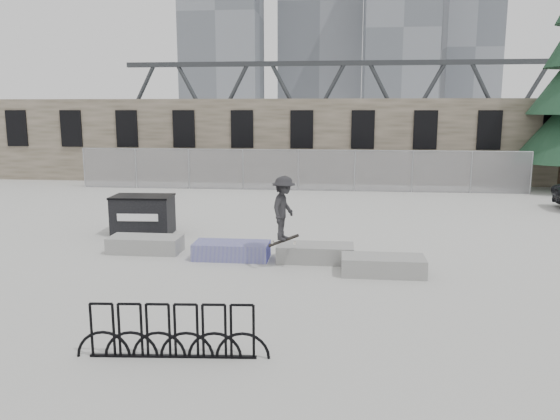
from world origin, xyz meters
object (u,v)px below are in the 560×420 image
Objects in this scene: bike_rack at (172,332)px; planter_far_left at (145,244)px; planter_center_left at (232,250)px; planter_center_right at (315,252)px; dumpster at (143,215)px; skateboarder at (284,208)px; planter_offset at (383,265)px.

planter_far_left is at bearing 113.31° from bike_rack.
planter_center_left is 2.24m from planter_center_right.
dumpster is (-0.86, 2.22, 0.38)m from planter_far_left.
planter_center_left is at bearing 179.74° from planter_center_right.
skateboarder reaches higher than planter_center_left.
planter_center_left is at bearing 165.64° from planter_offset.
planter_offset is 0.64× the size of bike_rack.
planter_center_left is (2.53, -0.42, 0.00)m from planter_far_left.
skateboarder is at bearing 173.35° from planter_offset.
skateboarder is at bearing -15.80° from planter_far_left.
skateboarder reaches higher than planter_center_right.
planter_far_left is at bearing 88.15° from skateboarder.
dumpster is (-7.31, 3.63, 0.38)m from planter_offset.
skateboarder is (4.87, -3.35, 0.91)m from dumpster.
planter_far_left and planter_center_right have the same top height.
planter_far_left is at bearing 170.69° from planter_center_left.
planter_center_right is 1.03× the size of dumpster.
planter_far_left and planter_offset have the same top height.
bike_rack is at bearing -70.24° from dumpster.
bike_rack is at bearing -88.03° from planter_center_left.
planter_center_left is at bearing -40.79° from dumpster.
dumpster reaches higher than planter_offset.
planter_far_left is at bearing 174.90° from planter_center_right.
bike_rack is at bearing -66.69° from planter_far_left.
bike_rack is 1.76× the size of skateboarder.
planter_far_left is 0.64× the size of bike_rack.
planter_far_left is 6.61m from planter_offset.
planter_center_left is at bearing -9.31° from planter_far_left.
planter_center_left is 1.00× the size of planter_offset.
skateboarder is at bearing -37.55° from dumpster.
planter_offset is (1.68, -0.99, 0.00)m from planter_center_right.
planter_offset is at bearing -30.57° from planter_center_right.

